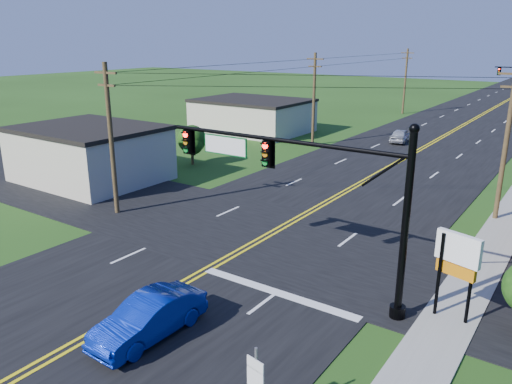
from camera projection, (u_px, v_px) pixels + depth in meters
The scene contains 15 objects.
ground at pixel (75, 341), 17.59m from camera, with size 260.00×260.00×0.00m, color #204112.
road_main at pixel (449, 132), 56.91m from camera, with size 16.00×220.00×0.04m, color black.
road_cross at pixel (264, 236), 27.03m from camera, with size 70.00×10.00×0.04m, color black.
signal_mast_main at pixel (299, 180), 20.13m from camera, with size 11.30×0.60×7.48m.
cream_bldg_near at pixel (90, 153), 37.24m from camera, with size 10.20×8.20×4.10m.
cream_bldg_far at pixel (252, 115), 57.26m from camera, with size 12.20×9.20×3.70m.
utility_pole_left_a at pixel (111, 137), 29.24m from camera, with size 1.80×0.28×9.00m.
utility_pole_left_b at pixel (314, 98), 48.90m from camera, with size 1.80×0.28×9.00m.
utility_pole_left_c at pixel (405, 80), 70.14m from camera, with size 1.80×0.28×9.00m.
utility_pole_right_a at pixel (506, 141), 28.19m from camera, with size 1.80×0.28×9.00m.
tree_left at pixel (192, 139), 41.87m from camera, with size 2.40×2.40×3.37m.
blue_car at pixel (149, 318), 17.65m from camera, with size 1.57×4.51×1.49m, color #061E97.
distant_car at pixel (401, 136), 51.30m from camera, with size 1.63×4.06×1.38m, color #BCBDC1.
route_sign at pixel (256, 381), 13.38m from camera, with size 0.61×0.15×2.44m.
pylon_sign at pixel (457, 258), 18.22m from camera, with size 1.70×0.71×3.50m.
Camera 1 is at (13.93, -8.93, 10.21)m, focal length 35.00 mm.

